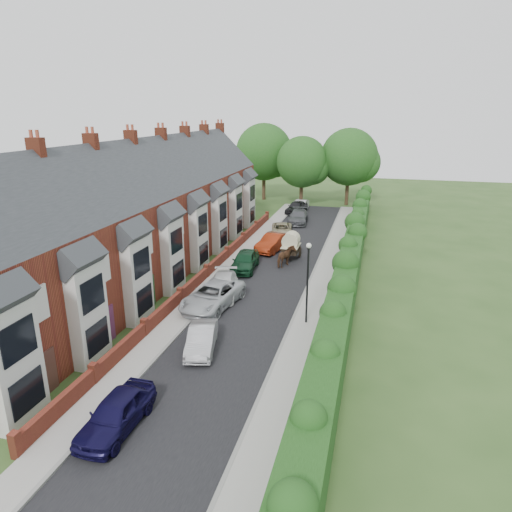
% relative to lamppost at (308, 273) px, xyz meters
% --- Properties ---
extents(ground, '(140.00, 140.00, 0.00)m').
position_rel_lamppost_xyz_m(ground, '(-3.40, -4.00, -3.30)').
color(ground, '#2D4C1E').
rests_on(ground, ground).
extents(road, '(6.00, 58.00, 0.02)m').
position_rel_lamppost_xyz_m(road, '(-3.90, 7.00, -3.29)').
color(road, black).
rests_on(road, ground).
extents(pavement_hedge_side, '(2.20, 58.00, 0.12)m').
position_rel_lamppost_xyz_m(pavement_hedge_side, '(0.20, 7.00, -3.24)').
color(pavement_hedge_side, '#999691').
rests_on(pavement_hedge_side, ground).
extents(pavement_house_side, '(1.70, 58.00, 0.12)m').
position_rel_lamppost_xyz_m(pavement_house_side, '(-7.75, 7.00, -3.24)').
color(pavement_house_side, '#999691').
rests_on(pavement_house_side, ground).
extents(kerb_hedge_side, '(0.18, 58.00, 0.13)m').
position_rel_lamppost_xyz_m(kerb_hedge_side, '(-0.85, 7.00, -3.23)').
color(kerb_hedge_side, gray).
rests_on(kerb_hedge_side, ground).
extents(kerb_house_side, '(0.18, 58.00, 0.13)m').
position_rel_lamppost_xyz_m(kerb_house_side, '(-6.95, 7.00, -3.23)').
color(kerb_house_side, gray).
rests_on(kerb_house_side, ground).
extents(hedge, '(2.10, 58.00, 2.85)m').
position_rel_lamppost_xyz_m(hedge, '(2.00, 7.00, -1.70)').
color(hedge, '#163511').
rests_on(hedge, ground).
extents(terrace_row, '(9.05, 40.50, 11.50)m').
position_rel_lamppost_xyz_m(terrace_row, '(-14.27, 5.98, 1.18)').
color(terrace_row, brown).
rests_on(terrace_row, ground).
extents(garden_wall_row, '(0.35, 40.35, 1.10)m').
position_rel_lamppost_xyz_m(garden_wall_row, '(-8.75, 6.00, -2.84)').
color(garden_wall_row, maroon).
rests_on(garden_wall_row, ground).
extents(lamppost, '(0.32, 0.32, 5.16)m').
position_rel_lamppost_xyz_m(lamppost, '(0.00, 0.00, 0.00)').
color(lamppost, black).
rests_on(lamppost, ground).
extents(tree_far_left, '(7.14, 6.80, 9.29)m').
position_rel_lamppost_xyz_m(tree_far_left, '(-6.05, 36.08, 2.41)').
color(tree_far_left, '#332316').
rests_on(tree_far_left, ground).
extents(tree_far_right, '(7.98, 7.60, 10.31)m').
position_rel_lamppost_xyz_m(tree_far_right, '(-0.01, 38.08, 3.02)').
color(tree_far_right, '#332316').
rests_on(tree_far_right, ground).
extents(tree_far_back, '(8.40, 8.00, 10.82)m').
position_rel_lamppost_xyz_m(tree_far_back, '(-11.99, 39.08, 3.32)').
color(tree_far_back, '#332316').
rests_on(tree_far_back, ground).
extents(car_navy, '(1.81, 4.34, 1.47)m').
position_rel_lamppost_xyz_m(car_navy, '(-5.98, -11.57, -2.56)').
color(car_navy, black).
rests_on(car_navy, ground).
extents(car_silver_a, '(2.30, 4.22, 1.32)m').
position_rel_lamppost_xyz_m(car_silver_a, '(-5.00, -4.60, -2.64)').
color(car_silver_a, '#A9A8AD').
rests_on(car_silver_a, ground).
extents(car_silver_b, '(3.43, 5.98, 1.57)m').
position_rel_lamppost_xyz_m(car_silver_b, '(-6.40, 0.98, -2.51)').
color(car_silver_b, '#B8BCC0').
rests_on(car_silver_b, ground).
extents(car_white, '(2.95, 5.12, 1.40)m').
position_rel_lamppost_xyz_m(car_white, '(-6.40, 3.00, -2.60)').
color(car_white, silver).
rests_on(car_white, ground).
extents(car_green, '(2.19, 4.72, 1.56)m').
position_rel_lamppost_xyz_m(car_green, '(-6.40, 8.60, -2.51)').
color(car_green, '#113A20').
rests_on(car_green, ground).
extents(car_red, '(2.76, 5.05, 1.58)m').
position_rel_lamppost_xyz_m(car_red, '(-5.37, 14.41, -2.51)').
color(car_red, maroon).
rests_on(car_red, ground).
extents(car_beige, '(2.92, 4.88, 1.27)m').
position_rel_lamppost_xyz_m(car_beige, '(-5.69, 19.80, -2.66)').
color(car_beige, tan).
rests_on(car_beige, ground).
extents(car_grey, '(2.50, 5.29, 1.49)m').
position_rel_lamppost_xyz_m(car_grey, '(-5.00, 25.75, -2.55)').
color(car_grey, '#4D4F54').
rests_on(car_grey, ground).
extents(car_black, '(2.60, 4.80, 1.55)m').
position_rel_lamppost_xyz_m(car_black, '(-6.13, 31.00, -2.52)').
color(car_black, black).
rests_on(car_black, ground).
extents(horse, '(1.49, 2.18, 1.69)m').
position_rel_lamppost_xyz_m(horse, '(-3.31, 10.22, -2.45)').
color(horse, '#51311D').
rests_on(horse, ground).
extents(horse_cart, '(1.52, 3.36, 2.43)m').
position_rel_lamppost_xyz_m(horse_cart, '(-3.31, 12.38, -1.91)').
color(horse_cart, black).
rests_on(horse_cart, ground).
extents(car_extra_far, '(1.73, 4.12, 1.32)m').
position_rel_lamppost_xyz_m(car_extra_far, '(-5.91, 32.76, -2.64)').
color(car_extra_far, '#B9B8BD').
rests_on(car_extra_far, ground).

